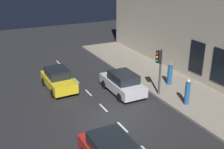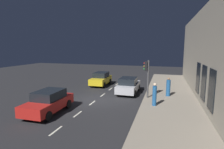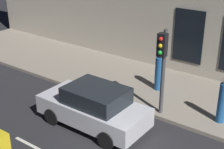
% 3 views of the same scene
% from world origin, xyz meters
% --- Properties ---
extents(ground_plane, '(60.00, 60.00, 0.00)m').
position_xyz_m(ground_plane, '(0.00, 0.00, 0.00)').
color(ground_plane, '#232326').
extents(sidewalk, '(4.50, 32.00, 0.15)m').
position_xyz_m(sidewalk, '(6.25, 0.00, 0.07)').
color(sidewalk, gray).
rests_on(sidewalk, ground).
extents(lane_centre_line, '(0.12, 27.20, 0.01)m').
position_xyz_m(lane_centre_line, '(0.00, -1.00, 0.00)').
color(lane_centre_line, beige).
rests_on(lane_centre_line, ground).
extents(traffic_light, '(0.50, 0.32, 3.34)m').
position_xyz_m(traffic_light, '(4.20, 1.46, 2.40)').
color(traffic_light, '#424244').
rests_on(traffic_light, sidewalk).
extents(parked_car_0, '(1.87, 3.92, 1.58)m').
position_xyz_m(parked_car_0, '(-1.75, 5.86, 0.79)').
color(parked_car_0, gold).
rests_on(parked_car_0, ground).
extents(parked_car_2, '(1.92, 4.11, 1.58)m').
position_xyz_m(parked_car_2, '(2.24, 3.09, 0.79)').
color(parked_car_2, '#B7B7BC').
rests_on(parked_car_2, ground).
extents(pedestrian_0, '(0.45, 0.45, 1.72)m').
position_xyz_m(pedestrian_0, '(6.08, 2.54, 0.94)').
color(pedestrian_0, '#1E5189').
rests_on(pedestrian_0, sidewalk).
extents(pedestrian_1, '(0.45, 0.45, 1.77)m').
position_xyz_m(pedestrian_1, '(5.02, -0.63, 0.99)').
color(pedestrian_1, '#1E5189').
rests_on(pedestrian_1, sidewalk).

